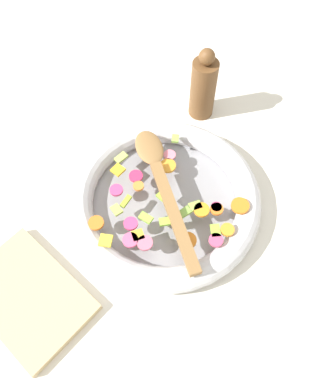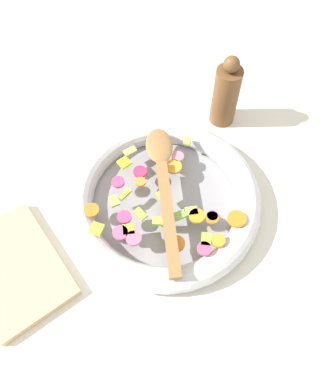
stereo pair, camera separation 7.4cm
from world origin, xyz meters
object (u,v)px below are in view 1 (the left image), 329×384
at_px(wooden_spoon, 161,180).
at_px(pepper_mill, 203,87).
at_px(cutting_board, 28,296).
at_px(skillet, 164,199).

relative_size(wooden_spoon, pepper_mill, 1.68).
height_order(pepper_mill, cutting_board, pepper_mill).
distance_m(skillet, pepper_mill, 0.28).
bearing_deg(skillet, wooden_spoon, 149.52).
bearing_deg(pepper_mill, skillet, -66.84).
xyz_separation_m(wooden_spoon, pepper_mill, (-0.09, 0.24, 0.02)).
height_order(skillet, wooden_spoon, wooden_spoon).
xyz_separation_m(pepper_mill, cutting_board, (0.05, -0.56, -0.07)).
xyz_separation_m(skillet, wooden_spoon, (-0.02, 0.01, 0.04)).
height_order(wooden_spoon, pepper_mill, pepper_mill).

